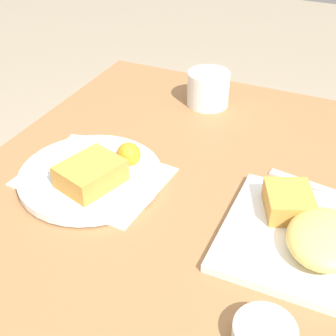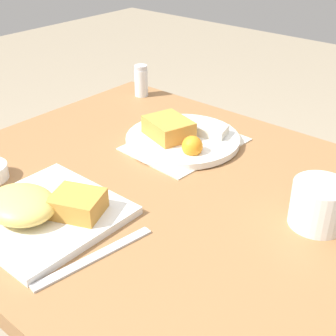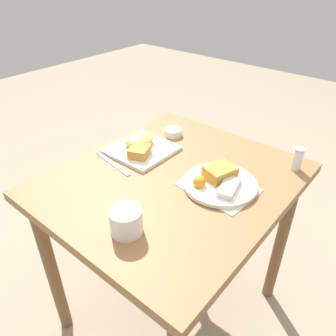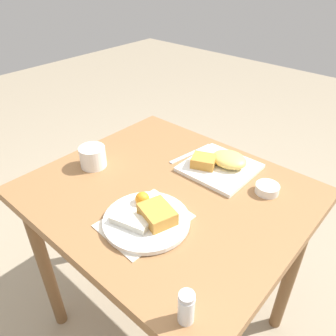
# 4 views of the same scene
# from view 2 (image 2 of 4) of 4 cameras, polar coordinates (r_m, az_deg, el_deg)

# --- Properties ---
(dining_table) EXTENTS (0.87, 0.76, 0.77)m
(dining_table) POSITION_cam_2_polar(r_m,az_deg,el_deg) (0.96, -1.48, -7.13)
(dining_table) COLOR olive
(dining_table) RESTS_ON ground_plane
(menu_card) EXTENTS (0.20, 0.26, 0.00)m
(menu_card) POSITION_cam_2_polar(r_m,az_deg,el_deg) (1.03, 2.16, 2.93)
(menu_card) COLOR beige
(menu_card) RESTS_ON dining_table
(plate_square_near) EXTENTS (0.23, 0.23, 0.06)m
(plate_square_near) POSITION_cam_2_polar(r_m,az_deg,el_deg) (0.81, -15.31, -4.89)
(plate_square_near) COLOR white
(plate_square_near) RESTS_ON dining_table
(plate_oval_far) EXTENTS (0.25, 0.25, 0.05)m
(plate_oval_far) POSITION_cam_2_polar(r_m,az_deg,el_deg) (1.03, 1.65, 3.90)
(plate_oval_far) COLOR white
(plate_oval_far) RESTS_ON menu_card
(salt_shaker) EXTENTS (0.04, 0.04, 0.09)m
(salt_shaker) POSITION_cam_2_polar(r_m,az_deg,el_deg) (1.30, -3.29, 10.35)
(salt_shaker) COLOR white
(salt_shaker) RESTS_ON dining_table
(butter_knife) EXTENTS (0.05, 0.21, 0.00)m
(butter_knife) POSITION_cam_2_polar(r_m,az_deg,el_deg) (0.73, -8.94, -10.70)
(butter_knife) COLOR silver
(butter_knife) RESTS_ON dining_table
(coffee_mug) EXTENTS (0.09, 0.09, 0.08)m
(coffee_mug) POSITION_cam_2_polar(r_m,az_deg,el_deg) (0.80, 17.94, -4.26)
(coffee_mug) COLOR white
(coffee_mug) RESTS_ON dining_table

